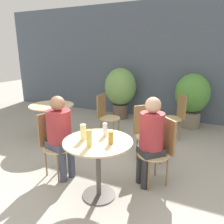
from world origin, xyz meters
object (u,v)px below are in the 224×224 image
bistro_chair_0 (160,146)px  beer_glass_3 (83,132)px  cafe_table_near (98,153)px  beer_glass_2 (105,129)px  bistro_chair_1 (54,139)px  cafe_table_far (52,112)px  seated_person_1 (60,131)px  bistro_chair_4 (105,112)px  beer_glass_1 (111,138)px  potted_plant_1 (192,96)px  seated_person_0 (151,134)px  beer_glass_0 (89,138)px  bistro_chair_2 (177,113)px  potted_plant_0 (120,89)px  bistro_chair_3 (146,129)px

bistro_chair_0 → beer_glass_3: 1.07m
cafe_table_near → beer_glass_2: bearing=87.4°
bistro_chair_1 → beer_glass_3: (0.68, -0.26, 0.30)m
cafe_table_far → seated_person_1: size_ratio=0.72×
bistro_chair_4 → seated_person_1: (0.09, -1.61, 0.16)m
beer_glass_1 → beer_glass_2: 0.26m
seated_person_1 → potted_plant_1: size_ratio=0.93×
seated_person_0 → beer_glass_3: size_ratio=6.37×
cafe_table_near → cafe_table_far: bearing=144.6°
cafe_table_near → bistro_chair_0: (0.61, 0.62, -0.04)m
cafe_table_far → beer_glass_0: size_ratio=4.50×
cafe_table_far → beer_glass_0: 2.17m
beer_glass_1 → potted_plant_1: (0.59, 3.21, -0.07)m
bistro_chair_1 → beer_glass_0: size_ratio=4.80×
cafe_table_near → bistro_chair_0: bearing=45.6°
bistro_chair_2 → seated_person_0: seated_person_0 is taller
bistro_chair_1 → seated_person_0: (1.35, 0.30, 0.18)m
seated_person_0 → beer_glass_1: bearing=-77.2°
bistro_chair_0 → beer_glass_2: bistro_chair_0 is taller
bistro_chair_0 → seated_person_1: (-1.30, -0.45, 0.16)m
bistro_chair_4 → beer_glass_2: bearing=-154.0°
bistro_chair_4 → beer_glass_0: beer_glass_0 is taller
cafe_table_far → beer_glass_2: bearing=-31.1°
cafe_table_far → beer_glass_0: (1.67, -1.37, 0.25)m
bistro_chair_1 → beer_glass_2: size_ratio=5.60×
potted_plant_0 → beer_glass_2: bearing=-70.9°
bistro_chair_1 → potted_plant_1: size_ratio=0.72×
seated_person_1 → potted_plant_0: bearing=20.9°
bistro_chair_0 → potted_plant_0: bearing=167.0°
bistro_chair_3 → beer_glass_1: 1.24m
seated_person_0 → beer_glass_0: bearing=-82.4°
bistro_chair_0 → bistro_chair_3: same height
beer_glass_1 → beer_glass_2: beer_glass_2 is taller
seated_person_1 → cafe_table_far: bearing=58.5°
bistro_chair_0 → beer_glass_0: bearing=-83.5°
cafe_table_near → bistro_chair_2: (0.56, 2.34, -0.04)m
seated_person_1 → potted_plant_1: (1.46, 3.02, 0.05)m
seated_person_1 → potted_plant_0: (-0.35, 3.03, 0.10)m
bistro_chair_2 → bistro_chair_4: same height
bistro_chair_0 → beer_glass_3: size_ratio=4.81×
seated_person_0 → beer_glass_1: 0.63m
bistro_chair_4 → beer_glass_2: size_ratio=5.60×
bistro_chair_2 → beer_glass_0: 2.60m
cafe_table_near → beer_glass_2: size_ratio=5.05×
bistro_chair_1 → bistro_chair_2: same height
cafe_table_far → bistro_chair_4: (0.89, 0.59, -0.05)m
seated_person_1 → bistro_chair_3: bearing=-28.7°
cafe_table_far → bistro_chair_0: size_ratio=0.94×
cafe_table_far → potted_plant_1: bearing=39.3°
bistro_chair_4 → beer_glass_1: (0.96, -1.81, 0.28)m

